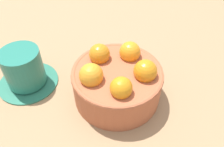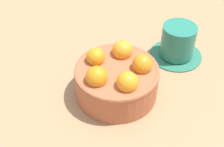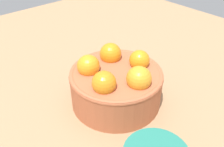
# 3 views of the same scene
# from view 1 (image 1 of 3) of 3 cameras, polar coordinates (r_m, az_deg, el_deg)

# --- Properties ---
(ground_plane) EXTENTS (1.15, 1.08, 0.05)m
(ground_plane) POSITION_cam_1_polar(r_m,az_deg,el_deg) (0.47, 1.16, -7.30)
(ground_plane) COLOR #997551
(terracotta_bowl) EXTENTS (0.17, 0.17, 0.10)m
(terracotta_bowl) POSITION_cam_1_polar(r_m,az_deg,el_deg) (0.42, 1.28, -1.76)
(terracotta_bowl) COLOR #AD5938
(terracotta_bowl) RESTS_ON ground_plane
(coffee_cup) EXTENTS (0.12, 0.12, 0.08)m
(coffee_cup) POSITION_cam_1_polar(r_m,az_deg,el_deg) (0.48, -21.20, 0.85)
(coffee_cup) COLOR #286F58
(coffee_cup) RESTS_ON ground_plane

